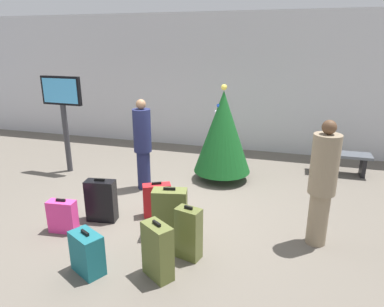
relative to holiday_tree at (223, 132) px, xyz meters
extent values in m
plane|color=#665E54|center=(-0.66, -1.64, -1.04)|extent=(16.00, 16.00, 0.00)
cube|color=silver|center=(-0.66, 2.36, 0.73)|extent=(16.00, 0.20, 3.54)
cylinder|color=#4C3319|center=(0.00, 0.00, -0.94)|extent=(0.12, 0.12, 0.19)
cone|color=#14511E|center=(0.00, 0.00, 0.00)|extent=(1.18, 1.18, 1.70)
sphere|color=#F2D84C|center=(0.00, 0.00, 0.91)|extent=(0.12, 0.12, 0.12)
sphere|color=yellow|center=(-0.06, 0.31, -0.12)|extent=(0.08, 0.08, 0.08)
sphere|color=blue|center=(-0.09, -0.04, 0.54)|extent=(0.08, 0.08, 0.08)
sphere|color=silver|center=(-0.15, 0.00, 0.41)|extent=(0.08, 0.08, 0.08)
sphere|color=red|center=(0.01, 0.21, 0.20)|extent=(0.08, 0.08, 0.08)
sphere|color=yellow|center=(0.03, 0.26, 0.05)|extent=(0.08, 0.08, 0.08)
cylinder|color=#333338|center=(-3.42, -0.49, -0.28)|extent=(0.12, 0.12, 1.51)
cube|color=black|center=(-3.42, -0.49, 0.78)|extent=(0.95, 0.12, 0.61)
cube|color=#4CB2F2|center=(-3.42, -0.53, 0.78)|extent=(0.85, 0.04, 0.52)
cube|color=#4C5159|center=(2.45, 1.06, -0.59)|extent=(1.23, 0.44, 0.06)
cube|color=black|center=(1.99, 1.06, -0.83)|extent=(0.08, 0.35, 0.42)
cube|color=black|center=(2.91, 1.06, -0.83)|extent=(0.08, 0.35, 0.42)
cylinder|color=#1E234C|center=(-1.39, -0.91, -0.65)|extent=(0.26, 0.26, 0.77)
cylinder|color=#1E234C|center=(-1.39, -0.91, 0.15)|extent=(0.47, 0.47, 0.83)
sphere|color=#8C6647|center=(-1.39, -0.91, 0.65)|extent=(0.19, 0.19, 0.19)
cylinder|color=gray|center=(1.82, -2.04, -0.64)|extent=(0.28, 0.28, 0.79)
cylinder|color=gray|center=(1.82, -2.04, 0.17)|extent=(0.44, 0.44, 0.84)
sphere|color=brown|center=(1.82, -2.04, 0.69)|extent=(0.19, 0.19, 0.19)
cube|color=#E5388C|center=(-1.90, -2.81, -0.79)|extent=(0.44, 0.23, 0.51)
cube|color=black|center=(-1.90, -2.81, -0.51)|extent=(0.15, 0.05, 0.04)
cube|color=#59602D|center=(0.15, -2.91, -0.68)|extent=(0.37, 0.28, 0.72)
cube|color=black|center=(0.15, -2.91, -0.30)|extent=(0.12, 0.06, 0.04)
cube|color=black|center=(-1.51, -2.32, -0.70)|extent=(0.50, 0.29, 0.69)
cube|color=black|center=(-1.51, -2.32, -0.33)|extent=(0.17, 0.05, 0.04)
cube|color=#B2191E|center=(-0.71, -1.91, -0.76)|extent=(0.50, 0.39, 0.56)
cube|color=black|center=(-0.71, -1.91, -0.46)|extent=(0.16, 0.10, 0.04)
cube|color=#59602D|center=(-0.27, -2.47, -0.66)|extent=(0.54, 0.35, 0.76)
cube|color=black|center=(-0.27, -2.47, -0.27)|extent=(0.18, 0.07, 0.04)
cube|color=#59602D|center=(-0.09, -3.40, -0.68)|extent=(0.46, 0.41, 0.72)
cube|color=black|center=(-0.09, -3.40, -0.30)|extent=(0.14, 0.10, 0.04)
cube|color=#19606B|center=(-0.98, -3.57, -0.77)|extent=(0.51, 0.43, 0.54)
cube|color=black|center=(-0.98, -3.57, -0.48)|extent=(0.15, 0.10, 0.04)
camera|label=1|loc=(1.35, -6.79, 1.76)|focal=32.36mm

